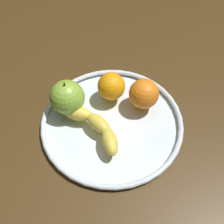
{
  "coord_description": "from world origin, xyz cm",
  "views": [
    {
      "loc": [
        -28.56,
        21.27,
        53.32
      ],
      "look_at": [
        0.0,
        0.0,
        4.8
      ],
      "focal_mm": 42.31,
      "sensor_mm": 36.0,
      "label": 1
    }
  ],
  "objects_px": {
    "apple": "(67,97)",
    "orange_front_right": "(111,86)",
    "banana": "(93,125)",
    "orange_center": "(144,94)",
    "fruit_bowl": "(112,122)"
  },
  "relations": [
    {
      "from": "apple",
      "to": "orange_front_right",
      "type": "xyz_separation_m",
      "value": [
        -0.03,
        -0.11,
        -0.01
      ]
    },
    {
      "from": "apple",
      "to": "orange_front_right",
      "type": "height_order",
      "value": "apple"
    },
    {
      "from": "banana",
      "to": "orange_front_right",
      "type": "relative_size",
      "value": 2.69
    },
    {
      "from": "apple",
      "to": "orange_front_right",
      "type": "relative_size",
      "value": 1.32
    },
    {
      "from": "orange_front_right",
      "to": "orange_center",
      "type": "bearing_deg",
      "value": -145.09
    },
    {
      "from": "banana",
      "to": "orange_center",
      "type": "bearing_deg",
      "value": -102.29
    },
    {
      "from": "orange_center",
      "to": "orange_front_right",
      "type": "distance_m",
      "value": 0.08
    },
    {
      "from": "fruit_bowl",
      "to": "apple",
      "type": "xyz_separation_m",
      "value": [
        0.09,
        0.06,
        0.05
      ]
    },
    {
      "from": "banana",
      "to": "apple",
      "type": "distance_m",
      "value": 0.09
    },
    {
      "from": "fruit_bowl",
      "to": "banana",
      "type": "xyz_separation_m",
      "value": [
        0.0,
        0.05,
        0.03
      ]
    },
    {
      "from": "fruit_bowl",
      "to": "apple",
      "type": "height_order",
      "value": "apple"
    },
    {
      "from": "banana",
      "to": "orange_center",
      "type": "distance_m",
      "value": 0.14
    },
    {
      "from": "fruit_bowl",
      "to": "orange_front_right",
      "type": "relative_size",
      "value": 4.98
    },
    {
      "from": "fruit_bowl",
      "to": "orange_front_right",
      "type": "height_order",
      "value": "orange_front_right"
    },
    {
      "from": "apple",
      "to": "orange_front_right",
      "type": "bearing_deg",
      "value": -105.17
    }
  ]
}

